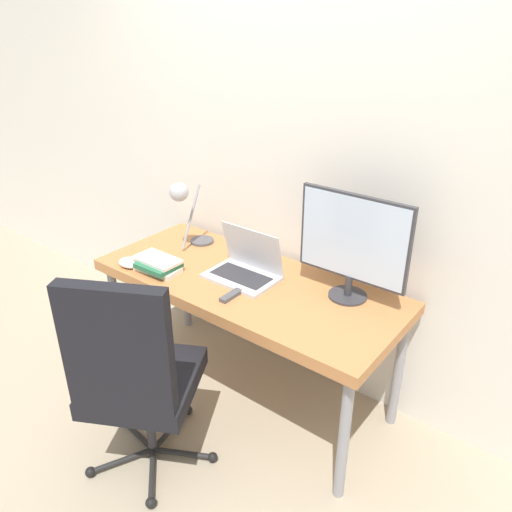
# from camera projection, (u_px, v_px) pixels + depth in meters

# --- Properties ---
(ground_plane) EXTENTS (12.00, 12.00, 0.00)m
(ground_plane) POSITION_uv_depth(u_px,v_px,m) (207.00, 425.00, 2.69)
(ground_plane) COLOR tan
(wall_back) EXTENTS (8.00, 0.05, 2.60)m
(wall_back) POSITION_uv_depth(u_px,v_px,m) (294.00, 159.00, 2.66)
(wall_back) COLOR silver
(wall_back) RESTS_ON ground_plane
(desk) EXTENTS (1.66, 0.70, 0.75)m
(desk) POSITION_uv_depth(u_px,v_px,m) (246.00, 290.00, 2.64)
(desk) COLOR #B77542
(desk) RESTS_ON ground_plane
(laptop) EXTENTS (0.37, 0.25, 0.26)m
(laptop) POSITION_uv_depth(u_px,v_px,m) (245.00, 268.00, 2.62)
(laptop) COLOR silver
(laptop) RESTS_ON desk
(monitor) EXTENTS (0.56, 0.19, 0.53)m
(monitor) POSITION_uv_depth(u_px,v_px,m) (353.00, 242.00, 2.33)
(monitor) COLOR #333338
(monitor) RESTS_ON desk
(desk_lamp) EXTENTS (0.14, 0.29, 0.42)m
(desk_lamp) POSITION_uv_depth(u_px,v_px,m) (184.00, 204.00, 2.82)
(desk_lamp) COLOR #4C4C51
(desk_lamp) RESTS_ON desk
(office_chair) EXTENTS (0.66, 0.66, 1.09)m
(office_chair) POSITION_uv_depth(u_px,v_px,m) (134.00, 373.00, 2.18)
(office_chair) COLOR black
(office_chair) RESTS_ON ground_plane
(book_stack) EXTENTS (0.27, 0.18, 0.07)m
(book_stack) POSITION_uv_depth(u_px,v_px,m) (158.00, 265.00, 2.69)
(book_stack) COLOR silver
(book_stack) RESTS_ON desk
(tv_remote) EXTENTS (0.04, 0.13, 0.02)m
(tv_remote) POSITION_uv_depth(u_px,v_px,m) (231.00, 296.00, 2.45)
(tv_remote) COLOR #4C4C51
(tv_remote) RESTS_ON desk
(game_controller) EXTENTS (0.14, 0.11, 0.04)m
(game_controller) POSITION_uv_depth(u_px,v_px,m) (130.00, 263.00, 2.75)
(game_controller) COLOR white
(game_controller) RESTS_ON desk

